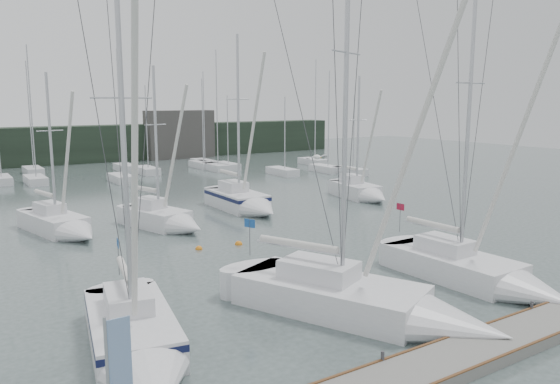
{
  "coord_description": "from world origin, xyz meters",
  "views": [
    {
      "loc": [
        -13.51,
        -15.82,
        8.55
      ],
      "look_at": [
        -0.0,
        5.0,
        4.34
      ],
      "focal_mm": 35.0,
      "sensor_mm": 36.0,
      "label": 1
    }
  ],
  "objects_px": {
    "dock_banner": "(117,383)",
    "sailboat_mid_c": "(168,221)",
    "sailboat_mid_d": "(246,203)",
    "sailboat_mid_b": "(64,227)",
    "sailboat_near_center": "(385,308)",
    "sailboat_near_right": "(488,276)",
    "buoy_b": "(239,245)",
    "buoy_a": "(199,249)",
    "sailboat_mid_e": "(363,193)",
    "sailboat_near_left": "(138,347)"
  },
  "relations": [
    {
      "from": "dock_banner",
      "to": "sailboat_mid_c",
      "type": "bearing_deg",
      "value": 63.86
    },
    {
      "from": "sailboat_mid_d",
      "to": "dock_banner",
      "type": "bearing_deg",
      "value": -123.84
    },
    {
      "from": "sailboat_mid_b",
      "to": "sailboat_near_center",
      "type": "bearing_deg",
      "value": -83.71
    },
    {
      "from": "sailboat_mid_c",
      "to": "dock_banner",
      "type": "distance_m",
      "value": 25.21
    },
    {
      "from": "sailboat_mid_c",
      "to": "sailboat_mid_d",
      "type": "relative_size",
      "value": 0.8
    },
    {
      "from": "sailboat_near_right",
      "to": "buoy_b",
      "type": "distance_m",
      "value": 14.24
    },
    {
      "from": "buoy_a",
      "to": "sailboat_mid_e",
      "type": "bearing_deg",
      "value": 20.51
    },
    {
      "from": "sailboat_near_right",
      "to": "sailboat_mid_b",
      "type": "xyz_separation_m",
      "value": [
        -14.14,
        21.01,
        -0.01
      ]
    },
    {
      "from": "sailboat_near_center",
      "to": "buoy_b",
      "type": "bearing_deg",
      "value": 62.18
    },
    {
      "from": "sailboat_near_center",
      "to": "sailboat_mid_d",
      "type": "distance_m",
      "value": 22.39
    },
    {
      "from": "sailboat_mid_d",
      "to": "sailboat_mid_e",
      "type": "xyz_separation_m",
      "value": [
        11.09,
        -1.0,
        -0.1
      ]
    },
    {
      "from": "sailboat_near_center",
      "to": "dock_banner",
      "type": "height_order",
      "value": "sailboat_near_center"
    },
    {
      "from": "sailboat_near_center",
      "to": "buoy_b",
      "type": "distance_m",
      "value": 13.25
    },
    {
      "from": "sailboat_mid_c",
      "to": "sailboat_mid_d",
      "type": "distance_m",
      "value": 7.64
    },
    {
      "from": "dock_banner",
      "to": "sailboat_near_right",
      "type": "bearing_deg",
      "value": 10.08
    },
    {
      "from": "sailboat_near_right",
      "to": "buoy_a",
      "type": "height_order",
      "value": "sailboat_near_right"
    },
    {
      "from": "sailboat_mid_c",
      "to": "dock_banner",
      "type": "bearing_deg",
      "value": -130.85
    },
    {
      "from": "dock_banner",
      "to": "sailboat_mid_e",
      "type": "bearing_deg",
      "value": 38.07
    },
    {
      "from": "sailboat_near_left",
      "to": "sailboat_near_center",
      "type": "xyz_separation_m",
      "value": [
        9.17,
        -1.89,
        0.02
      ]
    },
    {
      "from": "sailboat_near_left",
      "to": "sailboat_near_right",
      "type": "relative_size",
      "value": 0.92
    },
    {
      "from": "dock_banner",
      "to": "sailboat_mid_b",
      "type": "bearing_deg",
      "value": 78.64
    },
    {
      "from": "sailboat_mid_e",
      "to": "sailboat_mid_d",
      "type": "bearing_deg",
      "value": -176.53
    },
    {
      "from": "sailboat_near_center",
      "to": "dock_banner",
      "type": "distance_m",
      "value": 12.18
    },
    {
      "from": "sailboat_near_right",
      "to": "buoy_a",
      "type": "xyz_separation_m",
      "value": [
        -8.34,
        13.29,
        -0.56
      ]
    },
    {
      "from": "sailboat_near_right",
      "to": "sailboat_mid_e",
      "type": "height_order",
      "value": "sailboat_near_right"
    },
    {
      "from": "sailboat_near_left",
      "to": "sailboat_mid_b",
      "type": "bearing_deg",
      "value": 95.49
    },
    {
      "from": "sailboat_near_right",
      "to": "sailboat_mid_e",
      "type": "bearing_deg",
      "value": 60.8
    },
    {
      "from": "sailboat_mid_b",
      "to": "buoy_b",
      "type": "bearing_deg",
      "value": -57.49
    },
    {
      "from": "sailboat_mid_b",
      "to": "buoy_b",
      "type": "height_order",
      "value": "sailboat_mid_b"
    },
    {
      "from": "sailboat_near_left",
      "to": "sailboat_mid_d",
      "type": "xyz_separation_m",
      "value": [
        15.16,
        19.69,
        0.09
      ]
    },
    {
      "from": "sailboat_near_center",
      "to": "sailboat_near_left",
      "type": "bearing_deg",
      "value": 143.83
    },
    {
      "from": "sailboat_near_center",
      "to": "sailboat_mid_b",
      "type": "bearing_deg",
      "value": 84.8
    },
    {
      "from": "sailboat_near_center",
      "to": "sailboat_mid_d",
      "type": "bearing_deg",
      "value": 49.95
    },
    {
      "from": "sailboat_mid_e",
      "to": "sailboat_near_left",
      "type": "bearing_deg",
      "value": -135.92
    },
    {
      "from": "sailboat_mid_b",
      "to": "buoy_a",
      "type": "relative_size",
      "value": 26.18
    },
    {
      "from": "sailboat_near_left",
      "to": "buoy_b",
      "type": "xyz_separation_m",
      "value": [
        9.93,
        11.33,
        -0.58
      ]
    },
    {
      "from": "buoy_b",
      "to": "sailboat_mid_d",
      "type": "bearing_deg",
      "value": 57.97
    },
    {
      "from": "sailboat_near_right",
      "to": "sailboat_mid_d",
      "type": "distance_m",
      "value": 21.31
    },
    {
      "from": "sailboat_near_left",
      "to": "sailboat_near_center",
      "type": "distance_m",
      "value": 9.36
    },
    {
      "from": "sailboat_mid_d",
      "to": "buoy_a",
      "type": "height_order",
      "value": "sailboat_mid_d"
    },
    {
      "from": "sailboat_mid_c",
      "to": "sailboat_near_left",
      "type": "bearing_deg",
      "value": -131.43
    },
    {
      "from": "sailboat_near_center",
      "to": "dock_banner",
      "type": "relative_size",
      "value": 4.71
    },
    {
      "from": "buoy_a",
      "to": "buoy_b",
      "type": "height_order",
      "value": "buoy_b"
    },
    {
      "from": "sailboat_near_right",
      "to": "buoy_a",
      "type": "bearing_deg",
      "value": 120.05
    },
    {
      "from": "sailboat_mid_d",
      "to": "buoy_b",
      "type": "bearing_deg",
      "value": -121.33
    },
    {
      "from": "sailboat_near_center",
      "to": "sailboat_mid_d",
      "type": "relative_size",
      "value": 1.22
    },
    {
      "from": "sailboat_near_center",
      "to": "sailboat_mid_e",
      "type": "xyz_separation_m",
      "value": [
        17.07,
        20.58,
        -0.02
      ]
    },
    {
      "from": "sailboat_near_center",
      "to": "buoy_b",
      "type": "relative_size",
      "value": 38.39
    },
    {
      "from": "sailboat_near_right",
      "to": "sailboat_mid_c",
      "type": "distance_m",
      "value": 20.6
    },
    {
      "from": "sailboat_near_center",
      "to": "sailboat_mid_c",
      "type": "relative_size",
      "value": 1.53
    }
  ]
}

